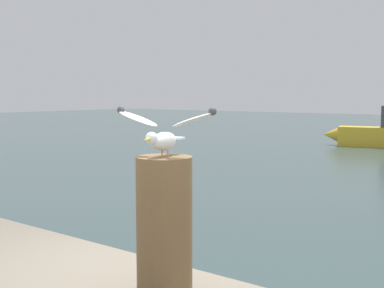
% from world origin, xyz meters
% --- Properties ---
extents(mooring_post, '(0.31, 0.31, 0.78)m').
position_xyz_m(mooring_post, '(0.18, -0.43, 1.75)').
color(mooring_post, brown).
rests_on(mooring_post, harbor_quay).
extents(seagull, '(0.60, 0.39, 0.27)m').
position_xyz_m(seagull, '(0.18, -0.44, 2.28)').
color(seagull, tan).
rests_on(seagull, mooring_post).
extents(boat_yellow, '(5.02, 2.14, 4.39)m').
position_xyz_m(boat_yellow, '(-5.82, 21.85, 0.60)').
color(boat_yellow, yellow).
rests_on(boat_yellow, ground_plane).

